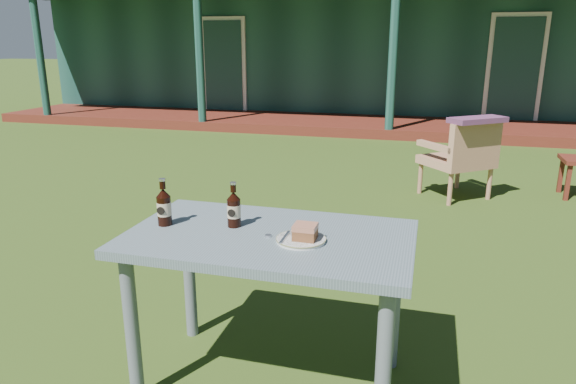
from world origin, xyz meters
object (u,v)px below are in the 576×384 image
(plate, at_px, (301,239))
(cola_bottle_near, at_px, (234,209))
(cafe_table, at_px, (269,256))
(armchair_left, at_px, (462,155))
(cake_slice, at_px, (305,232))
(cola_bottle_far, at_px, (164,207))

(plate, height_order, cola_bottle_near, cola_bottle_near)
(cafe_table, bearing_deg, armchair_left, 73.75)
(plate, height_order, armchair_left, armchair_left)
(cafe_table, distance_m, cake_slice, 0.23)
(cola_bottle_near, bearing_deg, cafe_table, -15.92)
(cake_slice, relative_size, armchair_left, 0.12)
(cola_bottle_far, distance_m, armchair_left, 3.59)
(cake_slice, bearing_deg, armchair_left, 76.69)
(cola_bottle_near, xyz_separation_m, cola_bottle_far, (-0.30, -0.06, 0.00))
(plate, distance_m, armchair_left, 3.41)
(cake_slice, distance_m, cola_bottle_far, 0.65)
(cake_slice, distance_m, armchair_left, 3.42)
(cake_slice, relative_size, cola_bottle_near, 0.46)
(cafe_table, distance_m, plate, 0.19)
(cola_bottle_near, bearing_deg, plate, -16.22)
(armchair_left, bearing_deg, cola_bottle_far, -113.56)
(cola_bottle_far, bearing_deg, cola_bottle_near, 11.66)
(cafe_table, distance_m, cola_bottle_far, 0.51)
(cola_bottle_far, bearing_deg, plate, -2.93)
(plate, bearing_deg, cake_slice, -11.62)
(cola_bottle_near, height_order, armchair_left, cola_bottle_near)
(plate, distance_m, cake_slice, 0.04)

